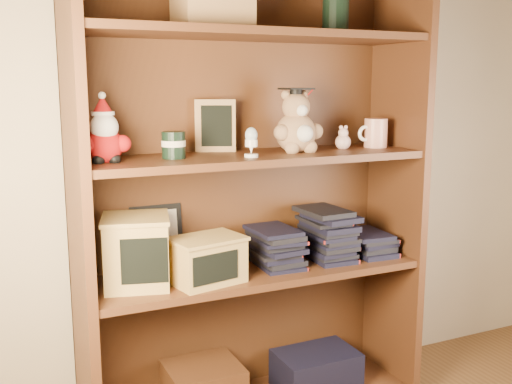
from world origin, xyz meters
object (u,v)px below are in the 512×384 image
grad_teddy_bear (297,127)px  treats_box (136,251)px  bookcase (249,201)px  teacher_mug (375,133)px

grad_teddy_bear → treats_box: (-0.57, 0.01, -0.37)m
bookcase → teacher_mug: 0.54m
bookcase → grad_teddy_bear: bearing=-20.5°
grad_teddy_bear → teacher_mug: size_ratio=1.88×
grad_teddy_bear → teacher_mug: (0.33, 0.01, -0.03)m
bookcase → treats_box: bookcase is taller
bookcase → grad_teddy_bear: bookcase is taller
bookcase → grad_teddy_bear: size_ratio=7.13×
treats_box → grad_teddy_bear: bearing=-0.6°
teacher_mug → treats_box: teacher_mug is taller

